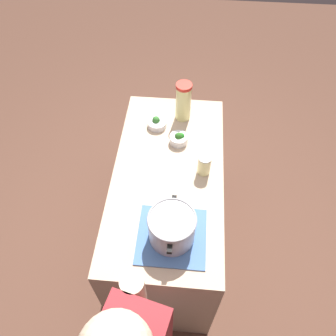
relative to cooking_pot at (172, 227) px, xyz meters
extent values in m
plane|color=brown|center=(-0.41, -0.06, -0.99)|extent=(8.00, 8.00, 0.00)
cube|color=tan|center=(-0.41, -0.06, -0.54)|extent=(1.33, 0.65, 0.89)
cube|color=#4972AF|center=(0.00, 0.00, -0.10)|extent=(0.34, 0.36, 0.01)
cylinder|color=#B7B7BC|center=(0.00, 0.00, -0.01)|extent=(0.23, 0.23, 0.17)
torus|color=#99999E|center=(0.00, 0.00, 0.08)|extent=(0.24, 0.24, 0.01)
cube|color=black|center=(-0.13, 0.00, 0.04)|extent=(0.04, 0.02, 0.02)
cube|color=black|center=(0.13, 0.00, 0.04)|extent=(0.04, 0.02, 0.02)
cylinder|color=#F6F29D|center=(-0.89, 0.00, 0.03)|extent=(0.10, 0.10, 0.25)
cylinder|color=red|center=(-0.89, 0.00, 0.16)|extent=(0.10, 0.10, 0.02)
ellipsoid|color=yellow|center=(-0.88, 0.00, 0.09)|extent=(0.04, 0.04, 0.01)
cylinder|color=#F2E89C|center=(-0.44, 0.15, -0.04)|extent=(0.07, 0.07, 0.12)
cylinder|color=#B2AD99|center=(-0.44, 0.15, 0.03)|extent=(0.08, 0.08, 0.01)
cylinder|color=silver|center=(-0.79, -0.16, -0.08)|extent=(0.12, 0.12, 0.04)
ellipsoid|color=#367731|center=(-0.79, -0.17, -0.06)|extent=(0.04, 0.04, 0.05)
ellipsoid|color=#336520|center=(-0.80, -0.17, -0.05)|extent=(0.04, 0.04, 0.05)
ellipsoid|color=#397C32|center=(-0.80, -0.17, -0.06)|extent=(0.05, 0.05, 0.06)
cylinder|color=silver|center=(-0.66, -0.01, -0.07)|extent=(0.11, 0.11, 0.05)
ellipsoid|color=#237A20|center=(-0.67, 0.01, -0.05)|extent=(0.04, 0.04, 0.05)
ellipsoid|color=#2A6520|center=(-0.66, -0.01, -0.05)|extent=(0.05, 0.05, 0.06)
cylinder|color=#CBB292|center=(0.44, -0.09, 0.30)|extent=(0.08, 0.08, 0.30)
camera|label=1|loc=(0.79, 0.05, 1.51)|focal=36.32mm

